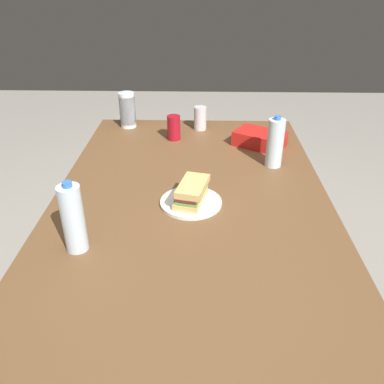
{
  "coord_description": "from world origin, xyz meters",
  "views": [
    {
      "loc": [
        1.36,
        0.04,
        1.52
      ],
      "look_at": [
        0.08,
        0.0,
        0.79
      ],
      "focal_mm": 38.0,
      "sensor_mm": 36.0,
      "label": 1
    }
  ],
  "objects_px": {
    "paper_plate": "(192,202)",
    "soda_can_silver": "(200,118)",
    "plastic_cup_stack": "(127,110)",
    "water_bottle_spare": "(73,218)",
    "dining_table": "(191,211)",
    "soda_can_red": "(174,128)",
    "water_bottle_tall": "(275,143)",
    "sandwich": "(192,192)",
    "chip_bag": "(260,139)"
  },
  "relations": [
    {
      "from": "plastic_cup_stack",
      "to": "water_bottle_tall",
      "type": "bearing_deg",
      "value": 56.91
    },
    {
      "from": "soda_can_silver",
      "to": "chip_bag",
      "type": "bearing_deg",
      "value": 53.64
    },
    {
      "from": "chip_bag",
      "to": "soda_can_silver",
      "type": "distance_m",
      "value": 0.36
    },
    {
      "from": "water_bottle_tall",
      "to": "plastic_cup_stack",
      "type": "distance_m",
      "value": 0.85
    },
    {
      "from": "water_bottle_tall",
      "to": "soda_can_silver",
      "type": "bearing_deg",
      "value": -143.2
    },
    {
      "from": "sandwich",
      "to": "chip_bag",
      "type": "relative_size",
      "value": 0.87
    },
    {
      "from": "paper_plate",
      "to": "sandwich",
      "type": "relative_size",
      "value": 1.14
    },
    {
      "from": "chip_bag",
      "to": "soda_can_silver",
      "type": "xyz_separation_m",
      "value": [
        -0.21,
        -0.29,
        0.03
      ]
    },
    {
      "from": "dining_table",
      "to": "chip_bag",
      "type": "distance_m",
      "value": 0.59
    },
    {
      "from": "plastic_cup_stack",
      "to": "water_bottle_spare",
      "type": "xyz_separation_m",
      "value": [
        1.07,
        0.01,
        0.02
      ]
    },
    {
      "from": "dining_table",
      "to": "plastic_cup_stack",
      "type": "height_order",
      "value": "plastic_cup_stack"
    },
    {
      "from": "water_bottle_spare",
      "to": "soda_can_silver",
      "type": "xyz_separation_m",
      "value": [
        -1.04,
        0.37,
        -0.05
      ]
    },
    {
      "from": "soda_can_red",
      "to": "plastic_cup_stack",
      "type": "height_order",
      "value": "plastic_cup_stack"
    },
    {
      "from": "water_bottle_tall",
      "to": "soda_can_red",
      "type": "bearing_deg",
      "value": -122.52
    },
    {
      "from": "dining_table",
      "to": "soda_can_red",
      "type": "xyz_separation_m",
      "value": [
        -0.55,
        -0.1,
        0.14
      ]
    },
    {
      "from": "soda_can_red",
      "to": "chip_bag",
      "type": "relative_size",
      "value": 0.53
    },
    {
      "from": "soda_can_silver",
      "to": "paper_plate",
      "type": "bearing_deg",
      "value": -1.76
    },
    {
      "from": "sandwich",
      "to": "plastic_cup_stack",
      "type": "distance_m",
      "value": 0.88
    },
    {
      "from": "soda_can_red",
      "to": "plastic_cup_stack",
      "type": "distance_m",
      "value": 0.31
    },
    {
      "from": "sandwich",
      "to": "chip_bag",
      "type": "distance_m",
      "value": 0.64
    },
    {
      "from": "water_bottle_tall",
      "to": "soda_can_silver",
      "type": "distance_m",
      "value": 0.54
    },
    {
      "from": "paper_plate",
      "to": "sandwich",
      "type": "bearing_deg",
      "value": 12.91
    },
    {
      "from": "paper_plate",
      "to": "plastic_cup_stack",
      "type": "xyz_separation_m",
      "value": [
        -0.8,
        -0.36,
        0.09
      ]
    },
    {
      "from": "water_bottle_spare",
      "to": "dining_table",
      "type": "bearing_deg",
      "value": 135.46
    },
    {
      "from": "chip_bag",
      "to": "water_bottle_spare",
      "type": "height_order",
      "value": "water_bottle_spare"
    },
    {
      "from": "dining_table",
      "to": "paper_plate",
      "type": "xyz_separation_m",
      "value": [
        0.08,
        0.0,
        0.09
      ]
    },
    {
      "from": "chip_bag",
      "to": "plastic_cup_stack",
      "type": "xyz_separation_m",
      "value": [
        -0.24,
        -0.68,
        0.06
      ]
    },
    {
      "from": "sandwich",
      "to": "dining_table",
      "type": "bearing_deg",
      "value": -176.4
    },
    {
      "from": "sandwich",
      "to": "soda_can_red",
      "type": "height_order",
      "value": "soda_can_red"
    },
    {
      "from": "paper_plate",
      "to": "sandwich",
      "type": "distance_m",
      "value": 0.05
    },
    {
      "from": "soda_can_red",
      "to": "water_bottle_tall",
      "type": "relative_size",
      "value": 0.54
    },
    {
      "from": "paper_plate",
      "to": "chip_bag",
      "type": "relative_size",
      "value": 0.99
    },
    {
      "from": "dining_table",
      "to": "water_bottle_tall",
      "type": "distance_m",
      "value": 0.47
    },
    {
      "from": "water_bottle_tall",
      "to": "soda_can_silver",
      "type": "xyz_separation_m",
      "value": [
        -0.43,
        -0.32,
        -0.05
      ]
    },
    {
      "from": "soda_can_red",
      "to": "soda_can_silver",
      "type": "xyz_separation_m",
      "value": [
        -0.14,
        0.13,
        0.0
      ]
    },
    {
      "from": "soda_can_red",
      "to": "water_bottle_spare",
      "type": "relative_size",
      "value": 0.52
    },
    {
      "from": "paper_plate",
      "to": "soda_can_silver",
      "type": "height_order",
      "value": "soda_can_silver"
    },
    {
      "from": "soda_can_red",
      "to": "soda_can_silver",
      "type": "distance_m",
      "value": 0.19
    },
    {
      "from": "sandwich",
      "to": "water_bottle_spare",
      "type": "height_order",
      "value": "water_bottle_spare"
    },
    {
      "from": "dining_table",
      "to": "sandwich",
      "type": "height_order",
      "value": "sandwich"
    },
    {
      "from": "paper_plate",
      "to": "plastic_cup_stack",
      "type": "relative_size",
      "value": 1.23
    },
    {
      "from": "plastic_cup_stack",
      "to": "water_bottle_spare",
      "type": "bearing_deg",
      "value": 0.72
    },
    {
      "from": "water_bottle_tall",
      "to": "dining_table",
      "type": "bearing_deg",
      "value": -53.62
    },
    {
      "from": "soda_can_red",
      "to": "water_bottle_tall",
      "type": "bearing_deg",
      "value": 57.48
    },
    {
      "from": "dining_table",
      "to": "paper_plate",
      "type": "height_order",
      "value": "paper_plate"
    },
    {
      "from": "sandwich",
      "to": "water_bottle_tall",
      "type": "xyz_separation_m",
      "value": [
        -0.34,
        0.35,
        0.05
      ]
    },
    {
      "from": "dining_table",
      "to": "soda_can_red",
      "type": "height_order",
      "value": "soda_can_red"
    },
    {
      "from": "plastic_cup_stack",
      "to": "water_bottle_spare",
      "type": "distance_m",
      "value": 1.07
    },
    {
      "from": "dining_table",
      "to": "water_bottle_spare",
      "type": "xyz_separation_m",
      "value": [
        0.35,
        -0.35,
        0.19
      ]
    },
    {
      "from": "soda_can_silver",
      "to": "plastic_cup_stack",
      "type": "bearing_deg",
      "value": -94.6
    }
  ]
}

